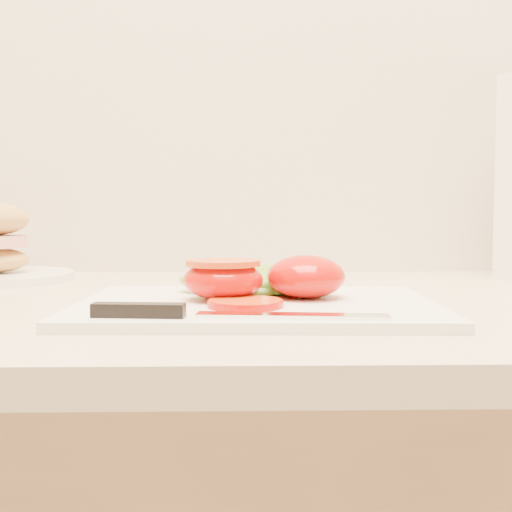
{
  "coord_description": "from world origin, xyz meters",
  "views": [
    {
      "loc": [
        -0.31,
        0.94,
        1.03
      ],
      "look_at": [
        -0.29,
        1.59,
        0.99
      ],
      "focal_mm": 45.0,
      "sensor_mm": 36.0,
      "label": 1
    }
  ],
  "objects": [
    {
      "name": "knife",
      "position": [
        -0.34,
        1.48,
        0.94
      ],
      "size": [
        0.26,
        0.04,
        0.01
      ],
      "rotation": [
        0.0,
        0.0,
        -0.1
      ],
      "color": "silver",
      "rests_on": "cutting_board"
    },
    {
      "name": "tomato_half_cut",
      "position": [
        -0.33,
        1.59,
        0.96
      ],
      "size": [
        0.08,
        0.08,
        0.04
      ],
      "color": "#C61301",
      "rests_on": "cutting_board"
    },
    {
      "name": "lettuce_leaf_1",
      "position": [
        -0.26,
        1.66,
        0.95
      ],
      "size": [
        0.15,
        0.14,
        0.03
      ],
      "primitive_type": "ellipsoid",
      "rotation": [
        0.0,
        0.0,
        0.7
      ],
      "color": "#8AC634",
      "rests_on": "cutting_board"
    },
    {
      "name": "cutting_board",
      "position": [
        -0.29,
        1.58,
        0.94
      ],
      "size": [
        0.36,
        0.27,
        0.01
      ],
      "primitive_type": "cube",
      "rotation": [
        0.0,
        0.0,
        -0.03
      ],
      "color": "white",
      "rests_on": "counter"
    },
    {
      "name": "tomato_half_dome",
      "position": [
        -0.24,
        1.6,
        0.96
      ],
      "size": [
        0.08,
        0.08,
        0.05
      ],
      "primitive_type": "ellipsoid",
      "color": "#C61301",
      "rests_on": "cutting_board"
    },
    {
      "name": "lettuce_leaf_0",
      "position": [
        -0.3,
        1.66,
        0.95
      ],
      "size": [
        0.15,
        0.1,
        0.03
      ],
      "primitive_type": "ellipsoid",
      "rotation": [
        0.0,
        0.0,
        -0.04
      ],
      "color": "#8AC634",
      "rests_on": "cutting_board"
    },
    {
      "name": "tomato_slice_0",
      "position": [
        -0.3,
        1.54,
        0.94
      ],
      "size": [
        0.07,
        0.07,
        0.01
      ],
      "primitive_type": "cylinder",
      "color": "#D24215",
      "rests_on": "cutting_board"
    }
  ]
}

